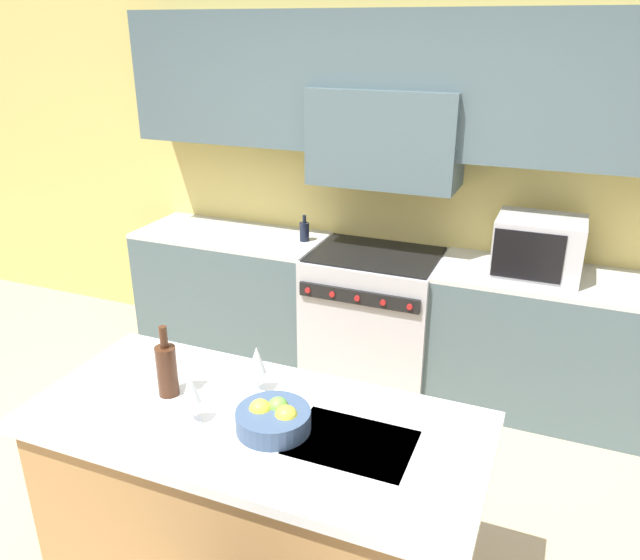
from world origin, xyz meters
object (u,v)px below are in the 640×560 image
(wine_glass_far, at_px, (257,361))
(oil_bottle_on_counter, at_px, (304,231))
(wine_bottle, at_px, (167,369))
(wine_glass_near, at_px, (191,390))
(range_stove, at_px, (373,316))
(fruit_bowl, at_px, (274,418))
(microwave, at_px, (538,247))

(wine_glass_far, height_order, oil_bottle_on_counter, wine_glass_far)
(wine_bottle, bearing_deg, oil_bottle_on_counter, 97.60)
(wine_bottle, relative_size, wine_glass_near, 1.51)
(wine_bottle, bearing_deg, range_stove, 81.86)
(wine_bottle, height_order, oil_bottle_on_counter, wine_bottle)
(range_stove, xyz_separation_m, oil_bottle_on_counter, (-0.54, 0.07, 0.53))
(wine_bottle, height_order, fruit_bowl, wine_bottle)
(microwave, bearing_deg, wine_bottle, -123.30)
(wine_glass_far, bearing_deg, wine_glass_near, -113.72)
(wine_glass_far, bearing_deg, range_stove, 91.63)
(fruit_bowl, bearing_deg, wine_glass_near, -166.02)
(range_stove, height_order, oil_bottle_on_counter, oil_bottle_on_counter)
(microwave, bearing_deg, wine_glass_far, -118.09)
(range_stove, height_order, wine_bottle, wine_bottle)
(range_stove, xyz_separation_m, microwave, (1.00, 0.02, 0.63))
(range_stove, relative_size, wine_glass_far, 4.50)
(wine_glass_near, height_order, wine_glass_far, same)
(wine_bottle, relative_size, fruit_bowl, 1.09)
(wine_bottle, height_order, wine_glass_near, wine_bottle)
(microwave, distance_m, wine_bottle, 2.32)
(range_stove, xyz_separation_m, wine_bottle, (-0.27, -1.92, 0.57))
(wine_bottle, xyz_separation_m, wine_glass_near, (0.20, -0.13, 0.02))
(microwave, height_order, wine_glass_far, microwave)
(wine_glass_near, bearing_deg, wine_bottle, 147.19)
(microwave, height_order, oil_bottle_on_counter, microwave)
(wine_bottle, relative_size, oil_bottle_on_counter, 1.65)
(wine_bottle, distance_m, wine_glass_far, 0.36)
(wine_glass_far, distance_m, oil_bottle_on_counter, 1.92)
(wine_bottle, xyz_separation_m, fruit_bowl, (0.50, -0.05, -0.07))
(wine_bottle, bearing_deg, wine_glass_near, -32.81)
(microwave, xyz_separation_m, fruit_bowl, (-0.77, -1.99, -0.13))
(wine_bottle, bearing_deg, wine_glass_far, 26.31)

